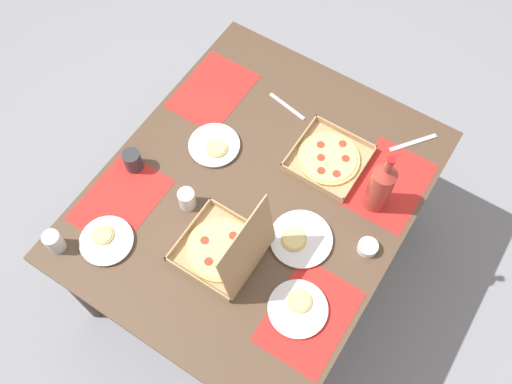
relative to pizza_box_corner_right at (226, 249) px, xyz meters
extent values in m
plane|color=gray|center=(-0.27, -0.05, -0.81)|extent=(6.00, 6.00, 0.00)
cylinder|color=#3F3328|center=(-0.90, -0.56, -0.44)|extent=(0.07, 0.07, 0.73)
cylinder|color=#3F3328|center=(0.36, -0.56, -0.44)|extent=(0.07, 0.07, 0.73)
cylinder|color=#3F3328|center=(-0.90, 0.46, -0.44)|extent=(0.07, 0.07, 0.73)
cube|color=brown|center=(-0.27, -0.05, -0.06)|extent=(1.38, 1.14, 0.03)
cube|color=red|center=(-0.59, -0.47, -0.05)|extent=(0.36, 0.26, 0.00)
cube|color=red|center=(0.04, -0.47, -0.05)|extent=(0.36, 0.26, 0.00)
cube|color=red|center=(-0.59, 0.37, -0.05)|extent=(0.36, 0.26, 0.00)
cube|color=red|center=(0.04, 0.37, -0.05)|extent=(0.36, 0.26, 0.00)
cube|color=tan|center=(0.00, -0.03, -0.05)|extent=(0.29, 0.29, 0.01)
cube|color=tan|center=(-0.14, -0.03, -0.03)|extent=(0.01, 0.29, 0.03)
cube|color=tan|center=(0.14, -0.03, -0.03)|extent=(0.01, 0.29, 0.03)
cube|color=tan|center=(0.00, -0.17, -0.03)|extent=(0.29, 0.01, 0.03)
cube|color=tan|center=(0.00, 0.11, -0.03)|extent=(0.29, 0.01, 0.03)
cylinder|color=#E0B76B|center=(0.00, -0.03, -0.04)|extent=(0.25, 0.25, 0.01)
cylinder|color=#EFD67F|center=(0.00, -0.03, -0.03)|extent=(0.23, 0.23, 0.00)
cylinder|color=red|center=(0.07, -0.03, -0.03)|extent=(0.03, 0.03, 0.00)
cylinder|color=red|center=(0.00, 0.03, -0.03)|extent=(0.03, 0.03, 0.00)
cylinder|color=red|center=(-0.07, -0.02, -0.03)|extent=(0.03, 0.03, 0.00)
cylinder|color=red|center=(0.01, -0.09, -0.03)|extent=(0.03, 0.03, 0.00)
cube|color=tan|center=(0.00, 0.10, 0.13)|extent=(0.29, 0.05, 0.29)
cube|color=tan|center=(-0.55, 0.12, -0.05)|extent=(0.28, 0.28, 0.01)
cube|color=tan|center=(-0.69, 0.12, -0.03)|extent=(0.01, 0.28, 0.03)
cube|color=tan|center=(-0.41, 0.12, -0.03)|extent=(0.01, 0.28, 0.03)
cube|color=tan|center=(-0.55, -0.02, -0.03)|extent=(0.28, 0.01, 0.03)
cube|color=tan|center=(-0.55, 0.25, -0.03)|extent=(0.28, 0.01, 0.03)
cylinder|color=#E0B76B|center=(-0.55, 0.12, -0.04)|extent=(0.25, 0.25, 0.01)
cylinder|color=#EFD67F|center=(-0.55, 0.12, -0.03)|extent=(0.22, 0.22, 0.00)
cylinder|color=red|center=(-0.48, 0.12, -0.03)|extent=(0.03, 0.03, 0.00)
cylinder|color=red|center=(-0.50, 0.18, -0.03)|extent=(0.03, 0.03, 0.00)
cylinder|color=red|center=(-0.58, 0.17, -0.03)|extent=(0.03, 0.03, 0.00)
cylinder|color=red|center=(-0.64, 0.13, -0.03)|extent=(0.03, 0.03, 0.00)
cylinder|color=red|center=(-0.59, 0.06, -0.03)|extent=(0.03, 0.03, 0.00)
cylinder|color=red|center=(-0.53, 0.09, -0.03)|extent=(0.03, 0.03, 0.00)
cylinder|color=white|center=(0.20, -0.40, -0.04)|extent=(0.19, 0.19, 0.01)
cylinder|color=white|center=(0.20, -0.40, -0.04)|extent=(0.20, 0.20, 0.01)
cylinder|color=#E0B76B|center=(0.19, -0.42, -0.03)|extent=(0.08, 0.08, 0.01)
cylinder|color=#EFD67F|center=(0.19, -0.42, -0.02)|extent=(0.07, 0.07, 0.00)
cylinder|color=white|center=(-0.20, 0.20, -0.04)|extent=(0.23, 0.23, 0.01)
cylinder|color=white|center=(-0.20, 0.20, -0.04)|extent=(0.23, 0.23, 0.01)
cylinder|color=#E0B76B|center=(-0.18, 0.18, -0.03)|extent=(0.09, 0.09, 0.01)
cylinder|color=#EFD67F|center=(-0.18, 0.18, -0.02)|extent=(0.08, 0.08, 0.00)
cylinder|color=white|center=(0.04, 0.32, -0.04)|extent=(0.20, 0.20, 0.01)
cylinder|color=white|center=(0.04, 0.32, -0.04)|extent=(0.21, 0.21, 0.01)
cylinder|color=#E0B76B|center=(0.01, 0.32, -0.03)|extent=(0.09, 0.09, 0.01)
cylinder|color=#EFD67F|center=(0.01, 0.32, -0.02)|extent=(0.07, 0.07, 0.00)
cylinder|color=white|center=(-0.36, -0.30, -0.04)|extent=(0.20, 0.20, 0.01)
cylinder|color=white|center=(-0.36, -0.30, -0.04)|extent=(0.21, 0.21, 0.01)
cylinder|color=#E0B76B|center=(-0.35, -0.28, -0.03)|extent=(0.08, 0.08, 0.01)
cylinder|color=#EFD67F|center=(-0.35, -0.28, -0.02)|extent=(0.07, 0.07, 0.00)
cylinder|color=#B2382D|center=(-0.48, 0.36, 0.06)|extent=(0.09, 0.09, 0.22)
cone|color=#B2382D|center=(-0.48, 0.36, 0.19)|extent=(0.09, 0.09, 0.04)
cylinder|color=#B2382D|center=(-0.48, 0.36, 0.23)|extent=(0.03, 0.03, 0.06)
cylinder|color=red|center=(-0.48, 0.36, 0.27)|extent=(0.03, 0.03, 0.01)
cylinder|color=silver|center=(0.31, -0.54, 0.00)|extent=(0.06, 0.06, 0.09)
cylinder|color=#333338|center=(-0.11, -0.52, 0.00)|extent=(0.07, 0.07, 0.09)
cylinder|color=silver|center=(-0.09, -0.24, -0.01)|extent=(0.06, 0.06, 0.09)
cylinder|color=white|center=(-0.30, 0.42, -0.03)|extent=(0.07, 0.07, 0.04)
cube|color=#B7B7BC|center=(-0.81, 0.37, -0.05)|extent=(0.18, 0.14, 0.00)
cube|color=#B7B7BC|center=(-0.69, -0.16, -0.05)|extent=(0.05, 0.19, 0.00)
camera|label=1|loc=(0.57, 0.49, 1.88)|focal=39.36mm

